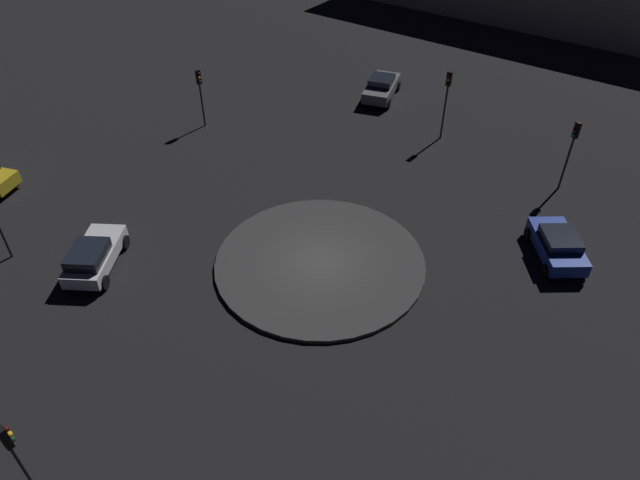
% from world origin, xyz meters
% --- Properties ---
extents(ground_plane, '(117.09, 117.09, 0.00)m').
position_xyz_m(ground_plane, '(0.00, 0.00, 0.00)').
color(ground_plane, black).
extents(roundabout_island, '(10.12, 10.12, 0.20)m').
position_xyz_m(roundabout_island, '(0.00, 0.00, 0.10)').
color(roundabout_island, '#383838').
rests_on(roundabout_island, ground_plane).
extents(car_white, '(2.82, 4.36, 1.54)m').
position_xyz_m(car_white, '(10.03, 3.62, 0.80)').
color(car_white, white).
rests_on(car_white, ground_plane).
extents(car_grey, '(2.10, 4.44, 1.59)m').
position_xyz_m(car_grey, '(1.42, -18.73, 0.82)').
color(car_grey, slate).
rests_on(car_grey, ground_plane).
extents(car_blue, '(3.02, 4.19, 1.44)m').
position_xyz_m(car_blue, '(-10.74, -4.02, 0.76)').
color(car_blue, '#1E38A5').
rests_on(car_blue, ground_plane).
extents(traffic_light_southeast, '(0.39, 0.38, 3.87)m').
position_xyz_m(traffic_light_southeast, '(11.64, -10.88, 2.76)').
color(traffic_light_southeast, '#2D2D2D').
rests_on(traffic_light_southeast, ground_plane).
extents(traffic_light_southwest, '(0.39, 0.38, 4.17)m').
position_xyz_m(traffic_light_southwest, '(-10.93, -10.32, 2.97)').
color(traffic_light_southwest, '#2D2D2D').
rests_on(traffic_light_southwest, ground_plane).
extents(traffic_light_north, '(0.36, 0.39, 3.70)m').
position_xyz_m(traffic_light_north, '(5.31, 13.65, 2.65)').
color(traffic_light_north, '#2D2D2D').
rests_on(traffic_light_north, ground_plane).
extents(traffic_light_south, '(0.35, 0.38, 4.49)m').
position_xyz_m(traffic_light_south, '(-3.64, -14.04, 3.18)').
color(traffic_light_south, '#2D2D2D').
rests_on(traffic_light_south, ground_plane).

